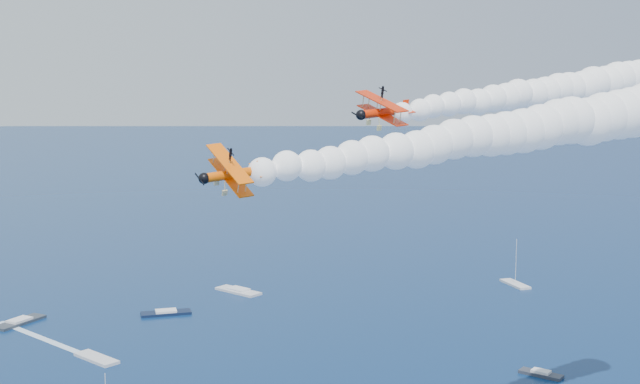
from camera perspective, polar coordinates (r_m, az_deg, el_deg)
name	(u,v)px	position (r m, az deg, el deg)	size (l,w,h in m)	color
biplane_lead	(384,112)	(109.61, 4.30, 5.34)	(8.16, 9.15, 5.51)	red
biplane_trail	(233,174)	(80.26, -5.85, 1.19)	(6.63, 7.44, 4.48)	#FF5D05
smoke_trail_lead	(570,88)	(132.69, 16.37, 6.67)	(68.98, 15.57, 12.43)	white
smoke_trail_trail	(507,132)	(99.23, 12.40, 3.91)	(69.18, 13.94, 12.43)	white
spectator_boats	(148,376)	(191.34, -11.43, -11.98)	(231.65, 173.19, 0.70)	silver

